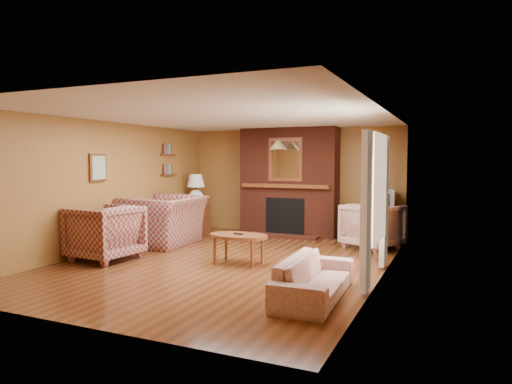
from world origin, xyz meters
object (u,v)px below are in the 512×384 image
at_px(side_table, 196,218).
at_px(table_lamp, 196,187).
at_px(floral_armchair, 373,226).
at_px(crt_tv, 381,201).
at_px(tv_stand, 380,228).
at_px(coffee_table, 239,238).
at_px(floral_sofa, 315,278).
at_px(plaid_armchair, 105,233).
at_px(plaid_loveseat, 165,221).
at_px(fireplace, 289,183).

height_order(side_table, table_lamp, table_lamp).
bearing_deg(side_table, floral_armchair, -4.49).
distance_m(table_lamp, crt_tv, 4.17).
relative_size(tv_stand, crt_tv, 1.04).
bearing_deg(coffee_table, tv_stand, 58.28).
bearing_deg(side_table, tv_stand, 4.82).
xyz_separation_m(floral_sofa, table_lamp, (-4.00, 3.79, 0.80)).
distance_m(plaid_armchair, tv_stand, 5.34).
height_order(plaid_armchair, table_lamp, table_lamp).
bearing_deg(floral_sofa, plaid_armchair, 78.92).
height_order(plaid_loveseat, crt_tv, crt_tv).
xyz_separation_m(plaid_loveseat, floral_sofa, (3.75, -2.19, -0.23)).
distance_m(fireplace, plaid_armchair, 4.26).
bearing_deg(plaid_armchair, side_table, -172.15).
bearing_deg(crt_tv, coffee_table, -121.76).
distance_m(fireplace, side_table, 2.33).
bearing_deg(tv_stand, floral_armchair, -91.67).
distance_m(plaid_loveseat, tv_stand, 4.36).
height_order(plaid_armchair, tv_stand, plaid_armchair).
xyz_separation_m(coffee_table, table_lamp, (-2.36, 2.55, 0.62)).
bearing_deg(fireplace, floral_sofa, -66.31).
height_order(tv_stand, crt_tv, crt_tv).
distance_m(floral_armchair, table_lamp, 4.17).
relative_size(plaid_loveseat, floral_sofa, 0.87).
relative_size(coffee_table, tv_stand, 1.61).
bearing_deg(floral_sofa, plaid_loveseat, 57.61).
height_order(fireplace, plaid_armchair, fireplace).
xyz_separation_m(plaid_armchair, floral_sofa, (3.85, -0.61, -0.22)).
bearing_deg(plaid_loveseat, crt_tv, 113.32).
height_order(floral_armchair, tv_stand, floral_armchair).
distance_m(plaid_loveseat, side_table, 1.63).
bearing_deg(fireplace, plaid_loveseat, -130.89).
distance_m(plaid_loveseat, floral_armchair, 4.07).
relative_size(fireplace, coffee_table, 2.43).
bearing_deg(side_table, fireplace, 14.29).
distance_m(floral_sofa, tv_stand, 4.15).
relative_size(plaid_armchair, side_table, 1.54).
height_order(fireplace, floral_armchair, fireplace).
xyz_separation_m(floral_armchair, tv_stand, (0.04, 0.67, -0.12)).
relative_size(plaid_armchair, tv_stand, 1.66).
bearing_deg(plaid_armchair, plaid_loveseat, -178.46).
bearing_deg(tv_stand, table_lamp, -173.56).
bearing_deg(side_table, table_lamp, -90.00).
distance_m(side_table, tv_stand, 4.16).
distance_m(fireplace, crt_tv, 2.08).
relative_size(plaid_armchair, floral_sofa, 0.60).
bearing_deg(crt_tv, fireplace, 174.70).
distance_m(plaid_loveseat, floral_sofa, 4.35).
relative_size(floral_sofa, table_lamp, 2.44).
bearing_deg(floral_armchair, side_table, 22.45).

